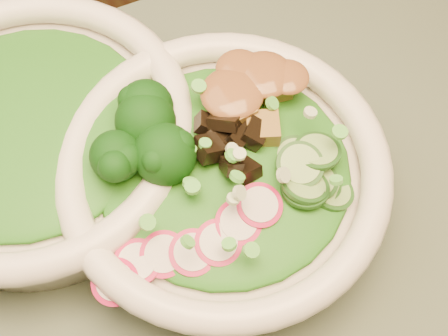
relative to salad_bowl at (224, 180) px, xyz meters
name	(u,v)px	position (x,y,z in m)	size (l,w,h in m)	color
salad_bowl	(224,180)	(0.00, 0.00, 0.00)	(0.25, 0.25, 0.07)	white
side_bowl	(33,138)	(-0.12, 0.10, 0.00)	(0.26, 0.26, 0.07)	white
lettuce_bed	(224,167)	(0.00, 0.00, 0.02)	(0.19, 0.19, 0.02)	#1C5E13
side_lettuce	(26,125)	(-0.12, 0.10, 0.02)	(0.17, 0.17, 0.02)	#1C5E13
broccoli_florets	(147,141)	(-0.05, 0.04, 0.03)	(0.07, 0.06, 0.04)	black
radish_slices	(203,242)	(-0.04, -0.05, 0.02)	(0.10, 0.04, 0.02)	#AC0D3D
cucumber_slices	(305,183)	(0.04, -0.04, 0.03)	(0.06, 0.06, 0.03)	#8DBE69
mushroom_heap	(228,146)	(0.01, 0.01, 0.03)	(0.06, 0.06, 0.04)	black
tofu_cubes	(247,97)	(0.04, 0.04, 0.03)	(0.08, 0.06, 0.03)	olive
peanut_sauce	(248,88)	(0.04, 0.04, 0.04)	(0.06, 0.05, 0.01)	brown
scallion_garnish	(224,153)	(0.00, 0.00, 0.04)	(0.18, 0.18, 0.02)	#5CC244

